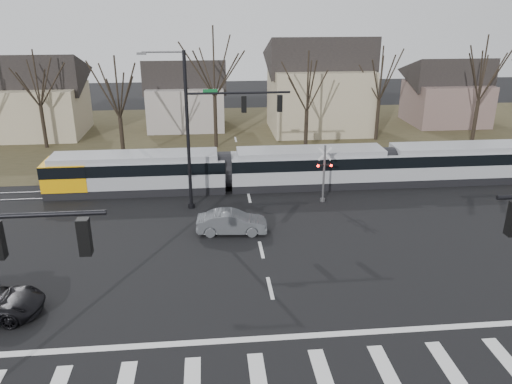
{
  "coord_description": "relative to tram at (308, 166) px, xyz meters",
  "views": [
    {
      "loc": [
        -2.71,
        -18.6,
        12.84
      ],
      "look_at": [
        0.0,
        9.0,
        2.3
      ],
      "focal_mm": 35.0,
      "sensor_mm": 36.0,
      "label": 1
    }
  ],
  "objects": [
    {
      "name": "house_d",
      "position": [
        19.47,
        19.0,
        2.42
      ],
      "size": [
        8.64,
        7.56,
        7.65
      ],
      "color": "brown",
      "rests_on": "ground"
    },
    {
      "name": "grass_verge",
      "position": [
        -4.53,
        16.0,
        -1.54
      ],
      "size": [
        140.0,
        28.0,
        0.01
      ],
      "primitive_type": "cube",
      "color": "#38331E",
      "rests_on": "ground"
    },
    {
      "name": "rail_pair",
      "position": [
        -4.53,
        -0.2,
        -1.52
      ],
      "size": [
        90.0,
        1.52,
        0.06
      ],
      "color": "#59595E",
      "rests_on": "ground"
    },
    {
      "name": "tram",
      "position": [
        0.0,
        0.0,
        0.0
      ],
      "size": [
        37.51,
        2.79,
        2.84
      ],
      "color": "gray",
      "rests_on": "ground"
    },
    {
      "name": "tree_row",
      "position": [
        -2.53,
        10.0,
        3.45
      ],
      "size": [
        59.2,
        7.2,
        10.0
      ],
      "color": "black",
      "rests_on": "ground"
    },
    {
      "name": "crosswalk",
      "position": [
        -4.53,
        -20.0,
        -1.54
      ],
      "size": [
        27.0,
        2.6,
        0.01
      ],
      "color": "silver",
      "rests_on": "ground"
    },
    {
      "name": "stop_line",
      "position": [
        -4.53,
        -17.8,
        -1.54
      ],
      "size": [
        28.0,
        0.35,
        0.01
      ],
      "primitive_type": "cube",
      "color": "silver",
      "rests_on": "ground"
    },
    {
      "name": "sedan",
      "position": [
        -6.04,
        -7.64,
        -0.87
      ],
      "size": [
        2.05,
        4.35,
        1.36
      ],
      "primitive_type": "imported",
      "rotation": [
        0.0,
        0.0,
        1.5
      ],
      "color": "#4E5156",
      "rests_on": "ground"
    },
    {
      "name": "house_c",
      "position": [
        4.47,
        17.0,
        3.68
      ],
      "size": [
        10.8,
        8.64,
        10.1
      ],
      "color": "tan",
      "rests_on": "ground"
    },
    {
      "name": "signal_pole_far",
      "position": [
        -6.94,
        -3.5,
        4.15
      ],
      "size": [
        9.28,
        0.44,
        10.2
      ],
      "color": "black",
      "rests_on": "ground"
    },
    {
      "name": "house_b",
      "position": [
        -9.53,
        20.0,
        2.42
      ],
      "size": [
        8.64,
        7.56,
        7.65
      ],
      "color": "gray",
      "rests_on": "ground"
    },
    {
      "name": "ground",
      "position": [
        -4.53,
        -16.0,
        -1.55
      ],
      "size": [
        140.0,
        140.0,
        0.0
      ],
      "primitive_type": "plane",
      "color": "black"
    },
    {
      "name": "house_a",
      "position": [
        -24.53,
        18.0,
        2.91
      ],
      "size": [
        9.72,
        8.64,
        8.6
      ],
      "color": "tan",
      "rests_on": "ground"
    },
    {
      "name": "rail_crossing_signal",
      "position": [
        0.47,
        -3.21,
        0.34
      ],
      "size": [
        1.08,
        0.36,
        4.0
      ],
      "color": "#59595B",
      "rests_on": "ground"
    },
    {
      "name": "lane_dashes",
      "position": [
        -4.53,
        -0.0,
        -1.54
      ],
      "size": [
        0.18,
        30.0,
        0.01
      ],
      "color": "silver",
      "rests_on": "ground"
    }
  ]
}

